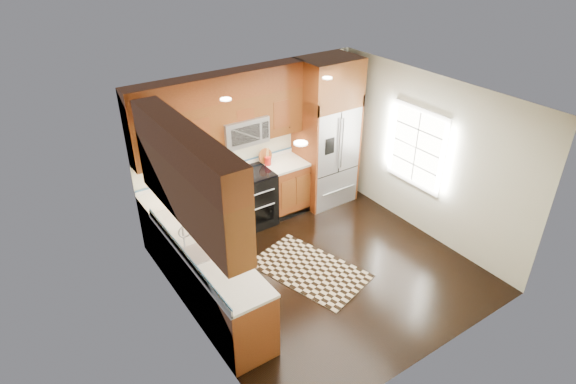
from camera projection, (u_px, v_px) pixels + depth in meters
ground at (322, 269)px, 7.15m from camera, size 4.00×4.00×0.00m
wall_back at (251, 143)px, 7.94m from camera, size 4.00×0.02×2.60m
wall_left at (188, 242)px, 5.53m from camera, size 0.02×4.00×2.60m
wall_right at (427, 157)px, 7.48m from camera, size 0.02×4.00×2.60m
window at (417, 147)px, 7.56m from camera, size 0.04×1.10×1.30m
base_cabinets at (218, 242)px, 6.97m from camera, size 2.85×3.00×0.90m
countertop at (221, 208)px, 6.89m from camera, size 2.86×3.01×0.04m
upper_cabinets at (208, 136)px, 6.36m from camera, size 2.85×3.00×1.15m
range at (250, 199)px, 7.99m from camera, size 0.76×0.67×0.95m
microwave at (242, 130)px, 7.49m from camera, size 0.76×0.40×0.42m
refrigerator at (326, 133)px, 8.30m from camera, size 0.98×0.75×2.60m
sink_faucet at (203, 246)px, 5.98m from camera, size 0.54×0.44×0.37m
rug at (310, 270)px, 7.13m from camera, size 1.40×1.85×0.01m
knife_block at (220, 172)px, 7.57m from camera, size 0.12×0.15×0.29m
utensil_crock at (268, 159)px, 8.00m from camera, size 0.14×0.14×0.30m
cutting_board at (266, 163)px, 8.10m from camera, size 0.31×0.31×0.02m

